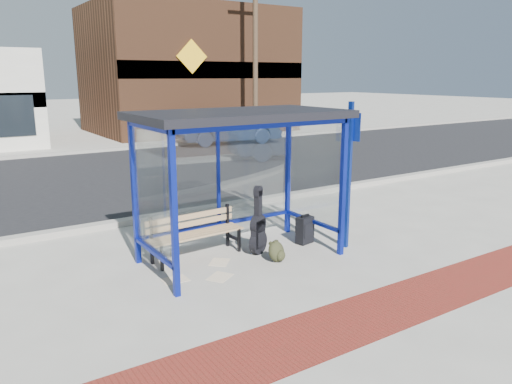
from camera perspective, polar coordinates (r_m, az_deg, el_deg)
ground at (r=8.34m, az=-1.66°, el=-7.57°), size 120.00×120.00×0.00m
brick_paver_strip at (r=6.46m, az=10.90°, el=-14.27°), size 60.00×1.00×0.01m
curb_near at (r=10.78m, az=-9.76°, el=-2.58°), size 60.00×0.25×0.12m
street_asphalt at (r=15.49m, az=-17.33°, el=1.60°), size 60.00×10.00×0.00m
curb_far at (r=20.38m, az=-21.36°, el=4.13°), size 60.00×0.25×0.12m
far_sidewalk at (r=22.23m, az=-22.39°, el=4.58°), size 60.00×4.00×0.01m
bus_shelter at (r=7.91m, az=-2.03°, el=6.76°), size 3.30×1.80×2.42m
storefront_brown at (r=27.89m, az=-7.75°, el=13.59°), size 10.00×7.08×6.40m
tree_right at (r=33.19m, az=-3.27°, el=17.50°), size 3.60×3.60×7.03m
utility_pole_east at (r=23.96m, az=-0.08°, el=15.96°), size 1.60×0.24×8.00m
bench at (r=8.33m, az=-7.00°, el=-4.52°), size 1.65×0.49×0.77m
guitar_bag at (r=8.41m, az=0.24°, el=-4.45°), size 0.42×0.28×1.11m
suitcase at (r=9.01m, az=5.61°, el=-4.35°), size 0.34×0.26×0.54m
backpack at (r=8.14m, az=2.41°, el=-6.85°), size 0.32×0.30×0.35m
sign_post at (r=8.65m, az=10.58°, el=2.78°), size 0.15×0.31×2.53m
newspaper_a at (r=7.59m, az=-9.24°, el=-9.88°), size 0.38×0.30×0.01m
newspaper_b at (r=7.62m, az=-4.16°, el=-9.66°), size 0.47×0.44×0.01m
newspaper_c at (r=8.18m, az=-4.19°, el=-8.00°), size 0.45×0.46×0.01m
parked_car at (r=22.15m, az=-3.17°, el=7.47°), size 4.71×2.12×1.50m
fire_hydrant at (r=25.16m, az=0.98°, el=7.40°), size 0.34×0.23×0.76m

